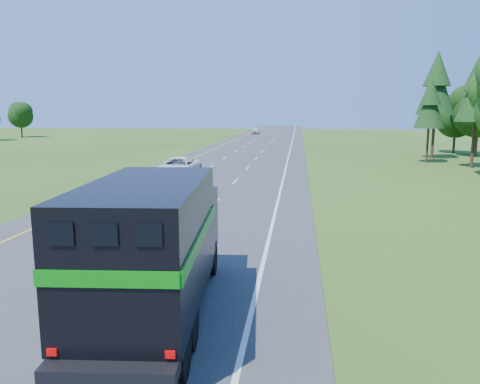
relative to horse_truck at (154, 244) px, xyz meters
The scene contains 5 objects.
road 36.58m from the horse_truck, 94.75° to the left, with size 15.00×260.00×0.04m, color #38383A.
lane_markings 36.58m from the horse_truck, 94.75° to the left, with size 11.15×260.00×0.01m.
horse_truck is the anchor object (origin of this frame).
white_suv 26.78m from the horse_truck, 103.30° to the left, with size 2.74×5.94×1.65m, color white.
far_car 101.81m from the horse_truck, 93.81° to the left, with size 1.83×4.54×1.55m, color silver.
Camera 1 is at (6.67, 2.33, 5.41)m, focal length 35.00 mm.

